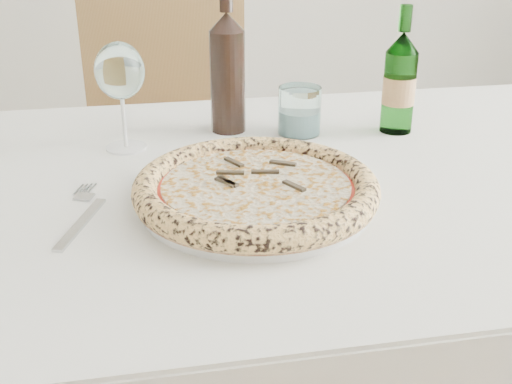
# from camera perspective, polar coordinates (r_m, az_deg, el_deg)

# --- Properties ---
(dining_table) EXTENTS (1.45, 0.86, 0.76)m
(dining_table) POSITION_cam_1_polar(r_m,az_deg,el_deg) (1.02, -1.07, -3.25)
(dining_table) COLOR brown
(dining_table) RESTS_ON floor
(chair_far) EXTENTS (0.52, 0.52, 0.93)m
(chair_far) POSITION_cam_1_polar(r_m,az_deg,el_deg) (1.83, -8.11, 4.79)
(chair_far) COLOR brown
(chair_far) RESTS_ON floor
(plate) EXTENTS (0.32, 0.32, 0.02)m
(plate) POSITION_cam_1_polar(r_m,az_deg,el_deg) (0.89, -0.00, -0.65)
(plate) COLOR white
(plate) RESTS_ON dining_table
(pizza) EXTENTS (0.34, 0.34, 0.04)m
(pizza) POSITION_cam_1_polar(r_m,az_deg,el_deg) (0.89, -0.00, 0.38)
(pizza) COLOR tan
(pizza) RESTS_ON plate
(fork) EXTENTS (0.06, 0.21, 0.00)m
(fork) POSITION_cam_1_polar(r_m,az_deg,el_deg) (0.90, -15.22, -1.97)
(fork) COLOR #AAABAD
(fork) RESTS_ON dining_table
(wine_glass) EXTENTS (0.08, 0.08, 0.18)m
(wine_glass) POSITION_cam_1_polar(r_m,az_deg,el_deg) (1.09, -12.01, 10.27)
(wine_glass) COLOR white
(wine_glass) RESTS_ON dining_table
(tumbler) EXTENTS (0.08, 0.08, 0.09)m
(tumbler) POSITION_cam_1_polar(r_m,az_deg,el_deg) (1.17, 3.88, 6.95)
(tumbler) COLOR white
(tumbler) RESTS_ON dining_table
(beer_bottle) EXTENTS (0.06, 0.06, 0.23)m
(beer_bottle) POSITION_cam_1_polar(r_m,az_deg,el_deg) (1.19, 12.63, 9.46)
(beer_bottle) COLOR #4B8D48
(beer_bottle) RESTS_ON dining_table
(wine_bottle) EXTENTS (0.06, 0.06, 0.26)m
(wine_bottle) POSITION_cam_1_polar(r_m,az_deg,el_deg) (1.16, -2.55, 10.68)
(wine_bottle) COLOR black
(wine_bottle) RESTS_ON dining_table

